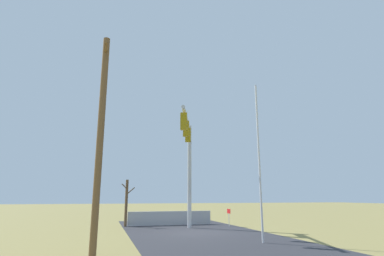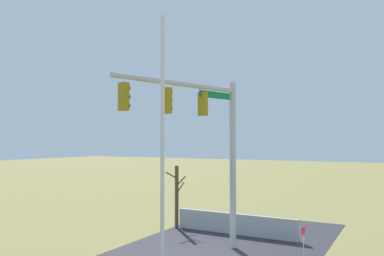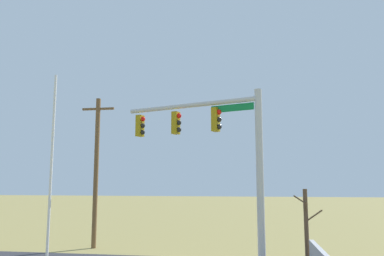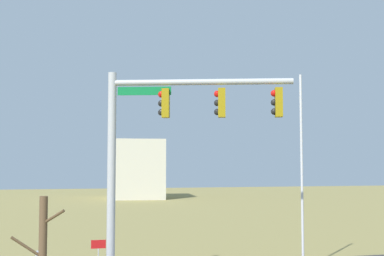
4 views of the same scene
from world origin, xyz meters
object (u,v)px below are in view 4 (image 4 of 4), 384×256
(signal_mast, at_px, (163,136))
(open_sign, at_px, (98,248))
(flagpole, at_px, (302,171))
(distant_building, at_px, (138,169))

(signal_mast, height_order, open_sign, signal_mast)
(flagpole, relative_size, open_sign, 6.29)
(open_sign, height_order, distant_building, distant_building)
(flagpole, height_order, distant_building, flagpole)
(open_sign, distance_m, distant_building, 47.33)
(signal_mast, xyz_separation_m, open_sign, (1.74, -3.53, -4.13))
(signal_mast, height_order, distant_building, distant_building)
(open_sign, bearing_deg, distant_building, -101.18)
(distant_building, bearing_deg, flagpole, -174.56)
(distant_building, bearing_deg, open_sign, 175.94)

